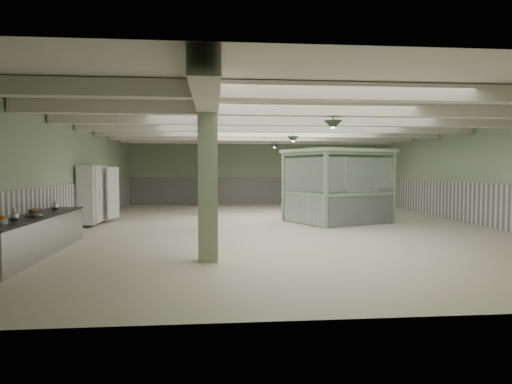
{
  "coord_description": "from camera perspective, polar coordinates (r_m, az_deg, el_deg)",
  "views": [
    {
      "loc": [
        -2.39,
        -15.83,
        2.01
      ],
      "look_at": [
        -1.11,
        -2.31,
        1.3
      ],
      "focal_mm": 32.0,
      "sensor_mm": 36.0,
      "label": 1
    }
  ],
  "objects": [
    {
      "name": "floor",
      "position": [
        16.14,
        3.17,
        -4.17
      ],
      "size": [
        20.0,
        20.0,
        0.0
      ],
      "primitive_type": "plane",
      "color": "beige",
      "rests_on": "ground"
    },
    {
      "name": "ceiling",
      "position": [
        16.09,
        3.2,
        8.66
      ],
      "size": [
        14.0,
        20.0,
        0.02
      ],
      "primitive_type": "cube",
      "color": "white",
      "rests_on": "wall_back"
    },
    {
      "name": "wall_back",
      "position": [
        25.95,
        -0.12,
        2.53
      ],
      "size": [
        14.0,
        0.02,
        3.6
      ],
      "primitive_type": "cube",
      "color": "#92A785",
      "rests_on": "floor"
    },
    {
      "name": "wall_front",
      "position": [
        6.31,
        16.89,
        0.95
      ],
      "size": [
        14.0,
        0.02,
        3.6
      ],
      "primitive_type": "cube",
      "color": "#92A785",
      "rests_on": "floor"
    },
    {
      "name": "wall_left",
      "position": [
        16.49,
        -21.65,
        2.05
      ],
      "size": [
        0.02,
        20.0,
        3.6
      ],
      "primitive_type": "cube",
      "color": "#92A785",
      "rests_on": "floor"
    },
    {
      "name": "wall_right",
      "position": [
        18.41,
        25.28,
        2.05
      ],
      "size": [
        0.02,
        20.0,
        3.6
      ],
      "primitive_type": "cube",
      "color": "#92A785",
      "rests_on": "floor"
    },
    {
      "name": "wainscot_left",
      "position": [
        16.53,
        -21.49,
        -1.59
      ],
      "size": [
        0.05,
        19.9,
        1.5
      ],
      "primitive_type": "cube",
      "color": "white",
      "rests_on": "floor"
    },
    {
      "name": "wainscot_right",
      "position": [
        18.44,
        25.14,
        -1.21
      ],
      "size": [
        0.05,
        19.9,
        1.5
      ],
      "primitive_type": "cube",
      "color": "white",
      "rests_on": "floor"
    },
    {
      "name": "wainscot_back",
      "position": [
        25.95,
        -0.12,
        0.21
      ],
      "size": [
        13.9,
        0.05,
        1.5
      ],
      "primitive_type": "cube",
      "color": "white",
      "rests_on": "floor"
    },
    {
      "name": "girder",
      "position": [
        15.89,
        -5.83,
        7.92
      ],
      "size": [
        0.45,
        19.9,
        0.4
      ],
      "primitive_type": "cube",
      "color": "silver",
      "rests_on": "ceiling"
    },
    {
      "name": "beam_a",
      "position": [
        8.78,
        10.72,
        12.17
      ],
      "size": [
        13.9,
        0.35,
        0.32
      ],
      "primitive_type": "cube",
      "color": "silver",
      "rests_on": "ceiling"
    },
    {
      "name": "beam_b",
      "position": [
        11.18,
        7.1,
        10.21
      ],
      "size": [
        13.9,
        0.35,
        0.32
      ],
      "primitive_type": "cube",
      "color": "silver",
      "rests_on": "ceiling"
    },
    {
      "name": "beam_c",
      "position": [
        13.62,
        4.8,
        8.92
      ],
      "size": [
        13.9,
        0.35,
        0.32
      ],
      "primitive_type": "cube",
      "color": "silver",
      "rests_on": "ceiling"
    },
    {
      "name": "beam_d",
      "position": [
        16.08,
        3.2,
        8.02
      ],
      "size": [
        13.9,
        0.35,
        0.32
      ],
      "primitive_type": "cube",
      "color": "silver",
      "rests_on": "ceiling"
    },
    {
      "name": "beam_e",
      "position": [
        18.54,
        2.03,
        7.35
      ],
      "size": [
        13.9,
        0.35,
        0.32
      ],
      "primitive_type": "cube",
      "color": "silver",
      "rests_on": "ceiling"
    },
    {
      "name": "beam_f",
      "position": [
        21.02,
        1.15,
        6.84
      ],
      "size": [
        13.9,
        0.35,
        0.32
      ],
      "primitive_type": "cube",
      "color": "silver",
      "rests_on": "ceiling"
    },
    {
      "name": "beam_g",
      "position": [
        23.5,
        0.44,
        6.44
      ],
      "size": [
        13.9,
        0.35,
        0.32
      ],
      "primitive_type": "cube",
      "color": "silver",
      "rests_on": "ceiling"
    },
    {
      "name": "column_a",
      "position": [
        9.84,
        -6.03,
        1.75
      ],
      "size": [
        0.42,
        0.42,
        3.6
      ],
      "primitive_type": "cube",
      "color": "#97A988",
      "rests_on": "floor"
    },
    {
      "name": "column_b",
      "position": [
        14.84,
        -5.83,
        2.17
      ],
      "size": [
        0.42,
        0.42,
        3.6
      ],
      "primitive_type": "cube",
      "color": "#97A988",
      "rests_on": "floor"
    },
    {
      "name": "column_c",
      "position": [
        19.84,
        -5.73,
        2.37
      ],
      "size": [
        0.42,
        0.42,
        3.6
      ],
      "primitive_type": "cube",
      "color": "#97A988",
      "rests_on": "floor"
    },
    {
      "name": "column_d",
      "position": [
        23.83,
        -5.68,
        2.48
      ],
      "size": [
        0.42,
        0.42,
        3.6
      ],
      "primitive_type": "cube",
      "color": "#97A988",
      "rests_on": "floor"
    },
    {
      "name": "pendant_front",
      "position": [
        11.26,
        9.6,
        8.25
      ],
      "size": [
        0.44,
        0.44,
        0.22
      ],
      "primitive_type": "cone",
      "rotation": [
        3.14,
        0.0,
        0.0
      ],
      "color": "#283629",
      "rests_on": "ceiling"
    },
    {
      "name": "pendant_mid",
      "position": [
        16.62,
        4.65,
        6.57
      ],
      "size": [
        0.44,
        0.44,
        0.22
      ],
      "primitive_type": "cone",
      "rotation": [
        3.14,
        0.0,
        0.0
      ],
      "color": "#283629",
      "rests_on": "ceiling"
    },
    {
      "name": "pendant_back",
      "position": [
        21.55,
        2.32,
        5.76
      ],
      "size": [
        0.44,
        0.44,
        0.22
      ],
      "primitive_type": "cone",
      "rotation": [
        3.14,
        0.0,
        0.0
      ],
      "color": "#283629",
      "rests_on": "ceiling"
    },
    {
      "name": "prep_counter",
      "position": [
        11.75,
        -26.13,
        -4.9
      ],
      "size": [
        0.89,
        5.07,
        0.91
      ],
      "color": "#A8A9AC",
      "rests_on": "floor"
    },
    {
      "name": "pitcher_near",
      "position": [
        12.92,
        -23.86,
        -1.61
      ],
      "size": [
        0.25,
        0.26,
        0.26
      ],
      "primitive_type": null,
      "rotation": [
        0.0,
        0.0,
        -0.43
      ],
      "color": "#A8A9AC",
      "rests_on": "prep_counter"
    },
    {
      "name": "pitcher_far",
      "position": [
        10.58,
        -28.0,
        -2.61
      ],
      "size": [
        0.19,
        0.22,
        0.28
      ],
      "primitive_type": null,
      "rotation": [
        0.0,
        0.0,
        0.02
      ],
      "color": "#A8A9AC",
      "rests_on": "prep_counter"
    },
    {
      "name": "veg_colander",
      "position": [
        11.5,
        -26.02,
        -2.4
      ],
      "size": [
        0.52,
        0.52,
        0.18
      ],
      "primitive_type": null,
      "rotation": [
        0.0,
        0.0,
        -0.38
      ],
      "color": "#414146",
      "rests_on": "prep_counter"
    },
    {
      "name": "orange_bowl",
      "position": [
        10.34,
        -29.33,
        -3.29
      ],
      "size": [
        0.27,
        0.27,
        0.1
      ],
      "primitive_type": "cylinder",
      "rotation": [
        0.0,
        0.0,
        -0.02
      ],
      "color": "#B2B2B7",
      "rests_on": "prep_counter"
    },
    {
      "name": "walkin_cooler",
      "position": [
        17.25,
        -19.6,
        -0.53
      ],
      "size": [
        0.84,
        2.19,
        2.01
      ],
      "color": "white",
      "rests_on": "floor"
    },
    {
      "name": "guard_booth",
      "position": [
        17.25,
        10.16,
        2.29
      ],
      "size": [
        4.21,
        3.94,
        2.7
      ],
      "rotation": [
        0.0,
        0.0,
        0.41
      ],
      "color": "#8AA382",
      "rests_on": "floor"
    },
    {
      "name": "filing_cabinet",
      "position": [
        17.58,
        15.69,
        -1.57
      ],
      "size": [
        0.52,
        0.66,
        1.29
      ],
      "primitive_type": "cube",
      "rotation": [
        0.0,
        0.0,
        -0.17
      ],
      "color": "#5A5D4D",
      "rests_on": "floor"
    }
  ]
}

